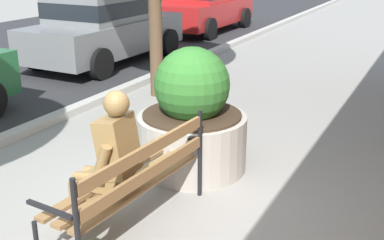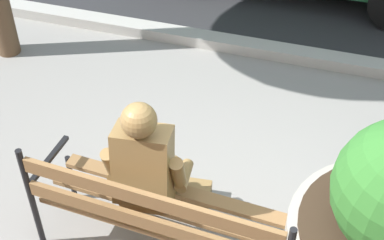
{
  "view_description": "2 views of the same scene",
  "coord_description": "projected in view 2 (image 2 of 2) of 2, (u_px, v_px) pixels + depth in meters",
  "views": [
    {
      "loc": [
        -3.43,
        -2.1,
        2.46
      ],
      "look_at": [
        1.16,
        0.32,
        0.6
      ],
      "focal_mm": 44.57,
      "sensor_mm": 36.0,
      "label": 1
    },
    {
      "loc": [
        0.62,
        -2.1,
        3.45
      ],
      "look_at": [
        -0.27,
        0.85,
        0.75
      ],
      "focal_mm": 53.42,
      "sensor_mm": 36.0,
      "label": 2
    }
  ],
  "objects": [
    {
      "name": "curb_stone",
      "position": [
        274.0,
        51.0,
        5.97
      ],
      "size": [
        60.0,
        0.2,
        0.12
      ],
      "primitive_type": "cube",
      "color": "#B2AFA8",
      "rests_on": "ground"
    },
    {
      "name": "park_bench",
      "position": [
        160.0,
        212.0,
        3.73
      ],
      "size": [
        1.83,
        0.65,
        0.95
      ],
      "color": "olive",
      "rests_on": "ground"
    },
    {
      "name": "bronze_statue_seated",
      "position": [
        152.0,
        172.0,
        3.83
      ],
      "size": [
        0.61,
        0.81,
        1.37
      ],
      "color": "olive",
      "rests_on": "ground"
    }
  ]
}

